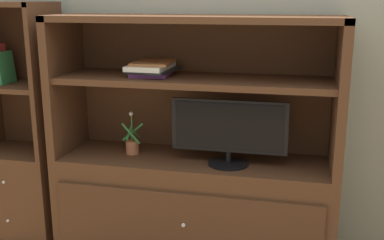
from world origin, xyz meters
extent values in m
cube|color=gray|center=(0.00, 0.75, 1.40)|extent=(6.00, 0.10, 2.80)
cube|color=#4C2D1C|center=(0.00, 0.40, 0.31)|extent=(1.67, 0.49, 0.62)
cube|color=#462A19|center=(0.00, 0.15, 0.31)|extent=(1.54, 0.02, 0.37)
sphere|color=silver|center=(0.00, 0.13, 0.31)|extent=(0.02, 0.02, 0.02)
cube|color=#4C2D1C|center=(-0.81, 0.40, 1.04)|extent=(0.05, 0.49, 0.84)
cube|color=#4C2D1C|center=(0.81, 0.40, 1.04)|extent=(0.05, 0.49, 0.84)
cube|color=#4C2D1C|center=(0.00, 0.63, 1.04)|extent=(1.67, 0.02, 0.84)
cube|color=#4C2D1C|center=(0.00, 0.40, 1.44)|extent=(1.67, 0.49, 0.04)
cube|color=#4C2D1C|center=(0.00, 0.40, 1.09)|extent=(1.57, 0.44, 0.04)
cylinder|color=black|center=(0.22, 0.34, 0.63)|extent=(0.24, 0.24, 0.01)
cylinder|color=black|center=(0.22, 0.34, 0.66)|extent=(0.03, 0.03, 0.07)
cube|color=black|center=(0.22, 0.34, 0.85)|extent=(0.66, 0.02, 0.30)
cube|color=black|center=(0.22, 0.33, 0.85)|extent=(0.62, 0.00, 0.27)
cylinder|color=#B26642|center=(-0.39, 0.40, 0.66)|extent=(0.08, 0.08, 0.08)
cylinder|color=#3D6B33|center=(-0.39, 0.40, 0.80)|extent=(0.01, 0.01, 0.19)
cube|color=#2D7A38|center=(-0.37, 0.40, 0.75)|extent=(0.03, 0.12, 0.09)
cube|color=#2D7A38|center=(-0.39, 0.42, 0.75)|extent=(0.13, 0.02, 0.12)
cube|color=#2D7A38|center=(-0.41, 0.40, 0.75)|extent=(0.01, 0.10, 0.07)
cube|color=#2D7A38|center=(-0.39, 0.38, 0.75)|extent=(0.12, 0.00, 0.13)
sphere|color=silver|center=(-0.39, 0.40, 0.88)|extent=(0.02, 0.02, 0.02)
cube|color=purple|center=(-0.26, 0.41, 1.13)|extent=(0.24, 0.27, 0.03)
cube|color=black|center=(-0.24, 0.41, 1.15)|extent=(0.26, 0.34, 0.01)
cube|color=silver|center=(-0.26, 0.40, 1.17)|extent=(0.23, 0.32, 0.03)
cube|color=#A56638|center=(-0.25, 0.41, 1.19)|extent=(0.23, 0.28, 0.01)
cube|color=#4C2D1C|center=(-1.17, 0.40, 0.29)|extent=(0.52, 0.40, 0.59)
sphere|color=silver|center=(-1.17, 0.20, 0.44)|extent=(0.02, 0.02, 0.02)
sphere|color=silver|center=(-1.17, 0.20, 0.18)|extent=(0.02, 0.02, 0.02)
cube|color=#4C2D1C|center=(-0.93, 0.40, 1.06)|extent=(0.03, 0.40, 0.95)
cube|color=#4C2D1C|center=(-1.17, 0.59, 1.06)|extent=(0.52, 0.02, 0.95)
cube|color=#4C2D1C|center=(-1.17, 0.40, 1.01)|extent=(0.46, 0.36, 0.03)
cube|color=#4C2D1C|center=(-1.17, 0.40, 1.52)|extent=(0.52, 0.40, 0.03)
cube|color=#338C4C|center=(-1.23, 0.40, 1.13)|extent=(0.05, 0.16, 0.20)
camera|label=1|loc=(0.59, -2.22, 1.55)|focal=44.06mm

